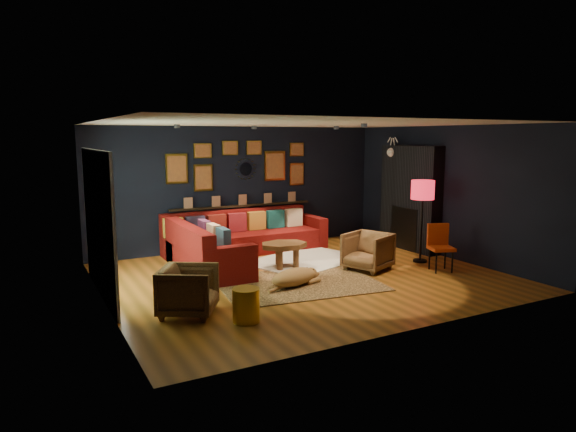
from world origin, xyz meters
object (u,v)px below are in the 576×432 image
armchair_right (368,250)px  orange_chair (440,243)px  gold_stool (246,305)px  armchair_left (188,288)px  pouf (212,261)px  coffee_table (284,248)px  floor_lamp (423,194)px  dog (294,274)px  sectional (232,243)px

armchair_right → orange_chair: size_ratio=0.89×
gold_stool → armchair_left: bearing=133.2°
armchair_left → pouf: bearing=3.5°
coffee_table → pouf: coffee_table is taller
armchair_right → floor_lamp: floor_lamp is taller
armchair_left → floor_lamp: 4.98m
coffee_table → orange_chair: bearing=-31.1°
armchair_right → orange_chair: orange_chair is taller
pouf → dog: bearing=-59.0°
armchair_right → dog: (-1.68, -0.29, -0.17)m
floor_lamp → dog: floor_lamp is taller
armchair_right → gold_stool: bearing=-87.6°
armchair_left → orange_chair: bearing=-56.7°
armchair_left → sectional: bearing=-0.8°
orange_chair → pouf: bearing=174.7°
coffee_table → armchair_left: size_ratio=1.30×
sectional → coffee_table: 1.25m
gold_stool → pouf: bearing=80.0°
floor_lamp → gold_stool: bearing=-161.8°
armchair_right → orange_chair: 1.29m
floor_lamp → armchair_left: bearing=-170.8°
armchair_left → gold_stool: size_ratio=1.65×
sectional → gold_stool: sectional is taller
gold_stool → floor_lamp: 4.60m
pouf → orange_chair: 4.09m
coffee_table → armchair_left: bearing=-145.0°
pouf → orange_chair: (3.67, -1.77, 0.28)m
sectional → pouf: 1.04m
sectional → armchair_right: bearing=-46.2°
coffee_table → pouf: (-1.27, 0.33, -0.17)m
sectional → dog: sectional is taller
armchair_left → floor_lamp: bearing=-49.3°
coffee_table → orange_chair: 2.81m
armchair_left → armchair_right: (3.56, 0.77, 0.01)m
armchair_left → armchair_right: 3.64m
orange_chair → floor_lamp: size_ratio=0.53×
armchair_left → orange_chair: (4.69, 0.15, 0.13)m
armchair_left → dog: (1.89, 0.49, -0.16)m
dog → sectional: bearing=78.8°
pouf → dog: size_ratio=0.46×
armchair_right → orange_chair: bearing=38.7°
armchair_right → floor_lamp: 1.57m
orange_chair → floor_lamp: floor_lamp is taller
orange_chair → dog: 2.84m
coffee_table → dog: bearing=-109.9°
pouf → gold_stool: size_ratio=1.26×
armchair_left → floor_lamp: floor_lamp is taller
sectional → pouf: sectional is taller
sectional → orange_chair: (2.98, -2.55, 0.17)m
dog → coffee_table: bearing=54.2°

